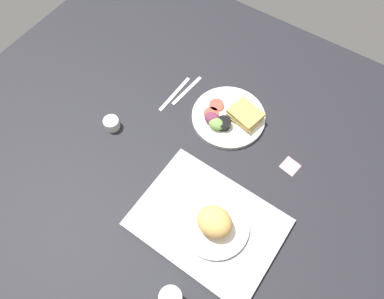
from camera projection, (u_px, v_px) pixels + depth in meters
ground_plane at (201, 153)px, 127.75cm from camera, size 190.00×150.00×3.00cm
serving_tray at (208, 223)px, 113.25cm from camera, size 45.73×34.01×1.60cm
bread_plate_near at (215, 223)px, 108.98cm from camera, size 21.32×21.32×9.03cm
plate_with_salad at (230, 117)px, 131.30cm from camera, size 27.16×27.16×5.40cm
espresso_cup at (112, 124)px, 129.67cm from camera, size 5.60×5.60×4.00cm
fork at (187, 90)px, 139.08cm from camera, size 3.03×17.06×0.50cm
knife at (175, 94)px, 138.28cm from camera, size 1.77×19.02×0.50cm
sticky_note at (290, 166)px, 123.61cm from camera, size 6.44×6.44×0.12cm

